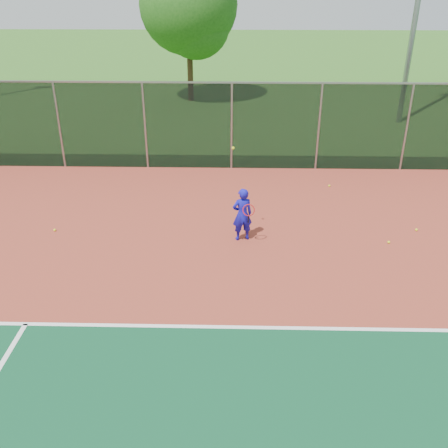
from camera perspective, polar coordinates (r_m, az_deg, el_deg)
name	(u,v)px	position (r m, az deg, el deg)	size (l,w,h in m)	color
court_apron	(393,366)	(9.73, 18.74, -15.13)	(30.00, 20.00, 0.02)	#9C3927
fence_back	(319,126)	(17.74, 10.79, 10.93)	(30.00, 0.06, 3.03)	black
tennis_player	(242,214)	(12.79, 2.11, 1.10)	(0.60, 0.65, 2.49)	#1411A7
practice_ball_1	(416,230)	(14.47, 21.13, -0.62)	(0.07, 0.07, 0.07)	#E0F01B
practice_ball_2	(389,242)	(13.58, 18.31, -1.98)	(0.07, 0.07, 0.07)	#E0F01B
practice_ball_3	(55,230)	(14.25, -18.78, -0.65)	(0.07, 0.07, 0.07)	#E0F01B
practice_ball_5	(329,186)	(16.69, 11.95, 4.30)	(0.07, 0.07, 0.07)	#E0F01B
tree_back_left	(190,9)	(27.48, -3.89, 23.28)	(4.99, 4.99, 7.33)	#382014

